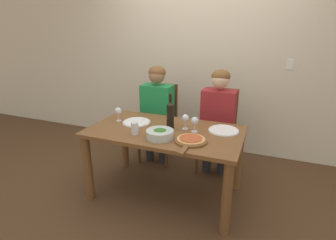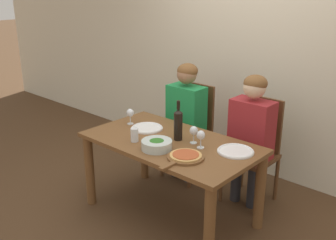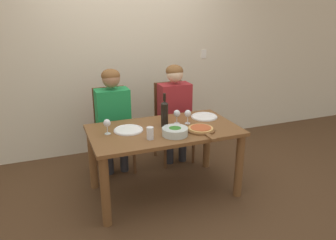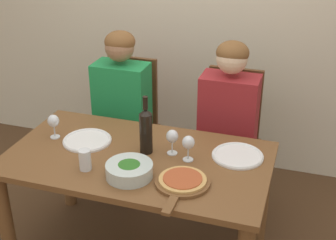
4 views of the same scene
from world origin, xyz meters
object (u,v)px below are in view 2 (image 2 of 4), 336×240
at_px(dinner_plate_left, 147,128).
at_px(wine_glass_centre, 194,131).
at_px(wine_bottle, 178,124).
at_px(wine_glass_right, 201,136).
at_px(broccoli_bowl, 157,145).
at_px(chair_left, 192,128).
at_px(person_man, 251,128).
at_px(wine_glass_left, 130,114).
at_px(water_tumbler, 134,135).
at_px(chair_right, 255,147).
at_px(dinner_plate_right, 236,151).
at_px(pizza_on_board, 185,157).
at_px(person_woman, 185,111).

bearing_deg(dinner_plate_left, wine_glass_centre, 2.20).
bearing_deg(wine_bottle, wine_glass_right, -3.22).
bearing_deg(broccoli_bowl, chair_left, 112.98).
distance_m(chair_left, person_man, 0.81).
relative_size(chair_left, dinner_plate_left, 3.39).
distance_m(person_man, dinner_plate_left, 0.94).
bearing_deg(wine_glass_left, water_tumbler, -38.17).
bearing_deg(water_tumbler, wine_glass_centre, 37.55).
bearing_deg(wine_glass_right, wine_bottle, 176.78).
xyz_separation_m(wine_glass_left, water_tumbler, (0.35, -0.27, -0.05)).
bearing_deg(broccoli_bowl, chair_right, 70.04).
height_order(dinner_plate_right, pizza_on_board, pizza_on_board).
height_order(wine_glass_right, wine_glass_centre, same).
height_order(dinner_plate_left, wine_glass_left, wine_glass_left).
bearing_deg(dinner_plate_right, dinner_plate_left, -173.68).
distance_m(broccoli_bowl, wine_glass_left, 0.66).
distance_m(wine_glass_right, wine_glass_centre, 0.11).
distance_m(dinner_plate_left, water_tumbler, 0.32).
height_order(chair_right, wine_glass_right, chair_right).
xyz_separation_m(person_woman, broccoli_bowl, (0.41, -0.86, 0.01)).
relative_size(chair_left, broccoli_bowl, 3.96).
height_order(chair_right, wine_bottle, wine_bottle).
relative_size(chair_right, wine_glass_centre, 6.57).
height_order(chair_right, broccoli_bowl, chair_right).
bearing_deg(person_woman, dinner_plate_left, -87.33).
distance_m(chair_left, wine_glass_right, 1.02).
bearing_deg(wine_bottle, wine_glass_centre, 10.28).
bearing_deg(dinner_plate_right, wine_glass_left, -174.27).
bearing_deg(dinner_plate_left, water_tumbler, -64.66).
bearing_deg(dinner_plate_left, dinner_plate_right, 6.32).
xyz_separation_m(wine_bottle, dinner_plate_left, (-0.38, 0.01, -0.13)).
bearing_deg(chair_right, wine_glass_left, -143.23).
bearing_deg(pizza_on_board, person_woman, 129.54).
bearing_deg(chair_right, water_tumbler, -121.69).
distance_m(person_woman, broccoli_bowl, 0.95).
bearing_deg(dinner_plate_right, wine_bottle, -168.38).
xyz_separation_m(dinner_plate_right, wine_glass_right, (-0.26, -0.12, 0.10)).
distance_m(wine_bottle, water_tumbler, 0.38).
bearing_deg(wine_glass_centre, broccoli_bowl, -115.72).
bearing_deg(person_woman, wine_glass_right, -42.34).
bearing_deg(wine_glass_left, wine_glass_centre, 2.51).
bearing_deg(wine_bottle, broccoli_bowl, -88.97).
bearing_deg(pizza_on_board, water_tumbler, -177.93).
height_order(person_woman, wine_bottle, person_woman).
height_order(wine_glass_left, wine_glass_centre, same).
distance_m(wine_glass_right, water_tumbler, 0.57).
relative_size(person_man, dinner_plate_left, 4.24).
distance_m(chair_left, dinner_plate_left, 0.73).
xyz_separation_m(broccoli_bowl, dinner_plate_left, (-0.39, 0.28, -0.03)).
relative_size(wine_bottle, dinner_plate_right, 1.19).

